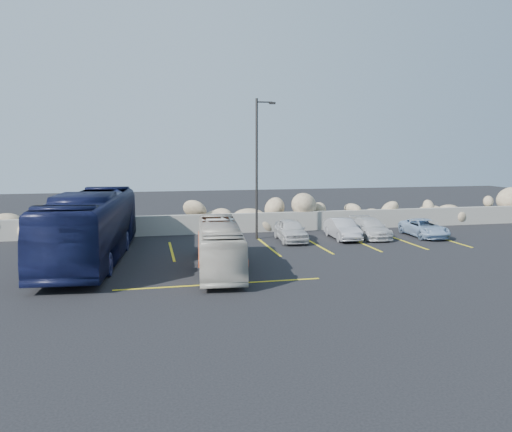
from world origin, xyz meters
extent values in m
plane|color=black|center=(0.00, 0.00, 0.00)|extent=(90.00, 90.00, 0.00)
cube|color=gray|center=(0.00, 12.00, 0.60)|extent=(60.00, 0.40, 1.20)
cube|color=gold|center=(-2.50, 7.00, 0.01)|extent=(0.12, 5.00, 0.01)
cube|color=gold|center=(2.60, 7.00, 0.01)|extent=(0.12, 5.00, 0.01)
cube|color=gold|center=(5.30, 7.00, 0.01)|extent=(0.12, 5.00, 0.01)
cube|color=gold|center=(7.90, 7.00, 0.01)|extent=(0.12, 5.00, 0.01)
cube|color=gold|center=(10.50, 7.00, 0.01)|extent=(0.12, 5.00, 0.01)
cube|color=gold|center=(13.10, 7.00, 0.01)|extent=(0.12, 5.00, 0.01)
cube|color=gold|center=(-1.00, 0.20, 0.01)|extent=(8.00, 0.12, 0.01)
cylinder|color=#2B2926|center=(2.50, 9.50, 4.00)|extent=(0.14, 0.14, 8.00)
cylinder|color=#2B2926|center=(2.95, 9.50, 7.80)|extent=(0.90, 0.08, 0.08)
cube|color=#2B2926|center=(3.40, 9.50, 7.75)|extent=(0.35, 0.18, 0.12)
imported|color=beige|center=(-0.67, 2.52, 1.04)|extent=(2.49, 7.57, 2.07)
imported|color=#101435|center=(-6.21, 5.52, 1.61)|extent=(3.76, 11.76, 3.22)
imported|color=silver|center=(4.26, 8.49, 0.62)|extent=(1.71, 3.74, 1.24)
imported|color=#A9A9AE|center=(7.37, 8.47, 0.59)|extent=(1.42, 3.62, 1.17)
imported|color=silver|center=(9.17, 8.61, 0.56)|extent=(1.84, 3.98, 1.13)
imported|color=#8FAACA|center=(12.42, 8.14, 0.52)|extent=(1.85, 3.80, 1.04)
camera|label=1|loc=(-3.66, -18.32, 5.12)|focal=35.00mm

